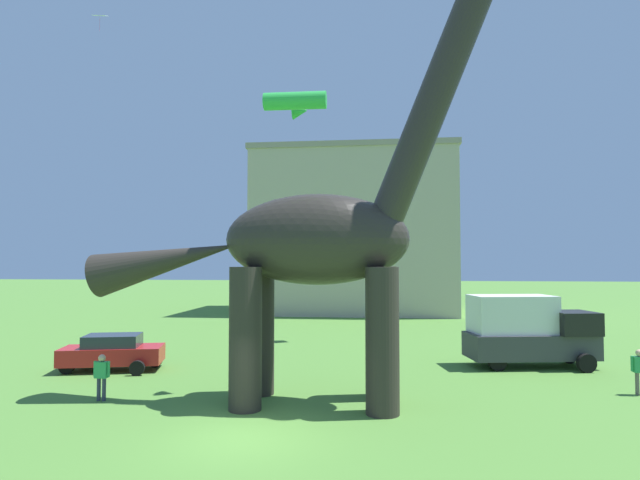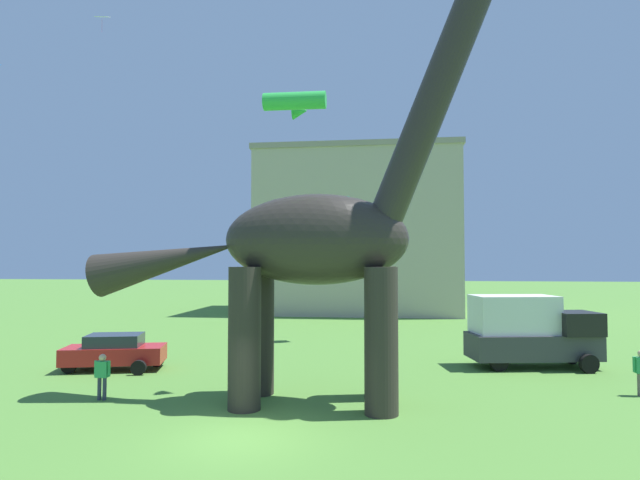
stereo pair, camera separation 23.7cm
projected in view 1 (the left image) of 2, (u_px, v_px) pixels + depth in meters
The scene contains 10 objects.
ground_plane at pixel (245, 438), 13.89m from camera, with size 240.00×240.00×0.00m, color #4C7F33.
dinosaur_sculpture at pixel (314, 239), 17.59m from camera, with size 14.50×3.07×15.15m.
parked_sedan_left at pixel (113, 352), 22.66m from camera, with size 4.50×2.74×1.55m.
parked_box_truck at pixel (527, 330), 23.51m from camera, with size 5.88×3.05×3.20m.
person_near_flyer at pixel (102, 373), 17.71m from camera, with size 0.58×0.26×1.56m.
person_photographer at pixel (640, 367), 18.49m from camera, with size 0.60×0.26×1.60m.
kite_near_low at pixel (296, 103), 18.62m from camera, with size 2.22×1.86×0.65m.
kite_high_right at pixel (100, 16), 24.50m from camera, with size 0.71×0.56×0.84m.
kite_far_right at pixel (338, 206), 31.50m from camera, with size 1.09×1.09×1.12m.
background_building_block at pixel (354, 232), 50.37m from camera, with size 18.60×12.10×15.23m.
Camera 1 is at (3.55, -13.80, 4.71)m, focal length 29.22 mm.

